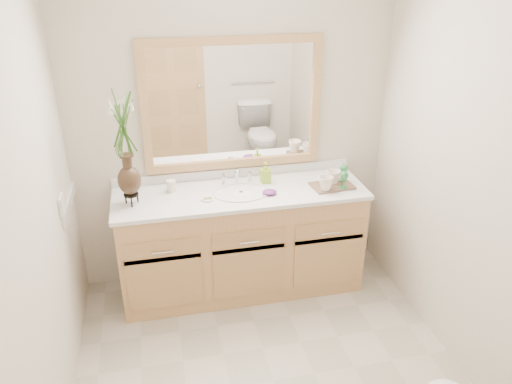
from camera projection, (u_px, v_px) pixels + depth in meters
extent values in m
plane|color=beige|center=(273.00, 381.00, 3.10)|extent=(2.60, 2.60, 0.00)
cube|color=silver|center=(233.00, 131.00, 3.72)|extent=(2.40, 0.02, 2.40)
cube|color=silver|center=(30.00, 235.00, 2.34)|extent=(0.02, 2.60, 2.40)
cube|color=silver|center=(482.00, 188.00, 2.81)|extent=(0.02, 2.60, 2.40)
cube|color=tan|center=(241.00, 242.00, 3.82)|extent=(1.80, 0.55, 0.80)
cube|color=white|center=(241.00, 193.00, 3.64)|extent=(1.84, 0.57, 0.03)
ellipsoid|color=white|center=(241.00, 200.00, 3.64)|extent=(0.38, 0.30, 0.12)
cylinder|color=silver|center=(237.00, 176.00, 3.75)|extent=(0.02, 0.02, 0.11)
cylinder|color=silver|center=(223.00, 179.00, 3.74)|extent=(0.02, 0.02, 0.08)
cylinder|color=silver|center=(250.00, 177.00, 3.78)|extent=(0.02, 0.02, 0.08)
cube|color=white|center=(233.00, 105.00, 3.62)|extent=(1.20, 0.01, 0.85)
cube|color=tan|center=(232.00, 40.00, 3.42)|extent=(1.32, 0.04, 0.06)
cube|color=tan|center=(234.00, 163.00, 3.81)|extent=(1.32, 0.04, 0.06)
cube|color=tan|center=(144.00, 110.00, 3.49)|extent=(0.06, 0.04, 0.85)
cube|color=tan|center=(316.00, 100.00, 3.74)|extent=(0.06, 0.04, 0.85)
cube|color=white|center=(62.00, 204.00, 3.12)|extent=(0.02, 0.12, 0.12)
cylinder|color=black|center=(131.00, 194.00, 3.42)|extent=(0.10, 0.10, 0.01)
ellipsoid|color=#322316|center=(129.00, 180.00, 3.37)|extent=(0.16, 0.16, 0.20)
cylinder|color=#322316|center=(127.00, 163.00, 3.32)|extent=(0.06, 0.06, 0.09)
cylinder|color=#4C7A33|center=(123.00, 128.00, 3.21)|extent=(0.06, 0.06, 0.37)
cylinder|color=white|center=(171.00, 186.00, 3.62)|extent=(0.07, 0.07, 0.09)
cylinder|color=white|center=(208.00, 199.00, 3.51)|extent=(0.10, 0.10, 0.01)
cube|color=beige|center=(208.00, 197.00, 3.50)|extent=(0.06, 0.04, 0.02)
imported|color=#92C52E|center=(265.00, 173.00, 3.75)|extent=(0.07, 0.07, 0.14)
ellipsoid|color=#68287A|center=(270.00, 192.00, 3.58)|extent=(0.12, 0.11, 0.04)
cube|color=brown|center=(332.00, 186.00, 3.71)|extent=(0.32, 0.23, 0.02)
imported|color=white|center=(326.00, 183.00, 3.61)|extent=(0.12, 0.12, 0.11)
imported|color=white|center=(333.00, 176.00, 3.71)|extent=(0.13, 0.12, 0.11)
cylinder|color=#297D3C|center=(343.00, 187.00, 3.66)|extent=(0.05, 0.05, 0.01)
cylinder|color=#297D3C|center=(344.00, 182.00, 3.64)|extent=(0.01, 0.01, 0.08)
ellipsoid|color=#297D3C|center=(344.00, 176.00, 3.62)|extent=(0.06, 0.06, 0.07)
cylinder|color=#297D3C|center=(343.00, 180.00, 3.77)|extent=(0.06, 0.06, 0.01)
cylinder|color=#297D3C|center=(343.00, 175.00, 3.75)|extent=(0.01, 0.01, 0.08)
ellipsoid|color=#297D3C|center=(344.00, 169.00, 3.73)|extent=(0.06, 0.06, 0.07)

